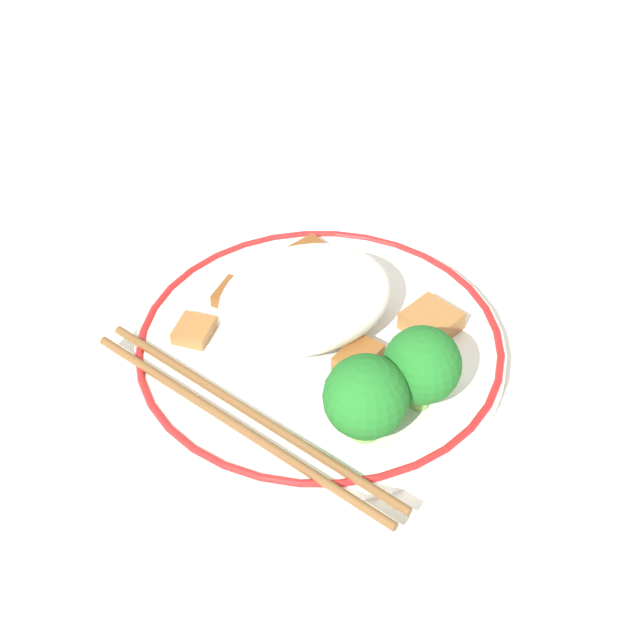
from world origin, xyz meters
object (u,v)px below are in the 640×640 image
at_px(broccoli_back_left, 366,398).
at_px(plate, 320,349).
at_px(chopsticks, 244,419).
at_px(broccoli_back_center, 422,366).

bearing_deg(broccoli_back_left, plate, -99.19).
distance_m(plate, chopsticks, 0.08).
relative_size(plate, broccoli_back_left, 4.29).
xyz_separation_m(broccoli_back_center, chopsticks, (0.10, -0.03, -0.03)).
relative_size(broccoli_back_left, chopsticks, 0.25).
height_order(plate, chopsticks, chopsticks).
bearing_deg(broccoli_back_center, chopsticks, -19.74).
bearing_deg(broccoli_back_center, plate, -69.66).
height_order(broccoli_back_left, chopsticks, broccoli_back_left).
bearing_deg(plate, chopsticks, 28.60).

